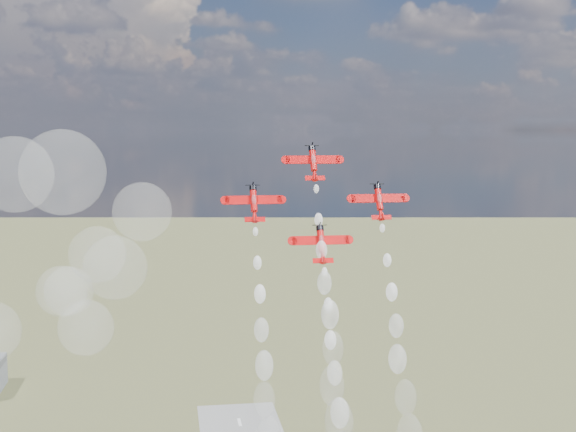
{
  "coord_description": "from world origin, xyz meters",
  "views": [
    {
      "loc": [
        -25.28,
        -158.25,
        108.48
      ],
      "look_at": [
        -1.14,
        1.42,
        91.17
      ],
      "focal_mm": 50.0,
      "sensor_mm": 36.0,
      "label": 1
    }
  ],
  "objects_px": {
    "plane_left": "(254,203)",
    "plane_right": "(379,201)",
    "plane_slot": "(321,243)",
    "plane_lead": "(313,162)"
  },
  "relations": [
    {
      "from": "plane_right",
      "to": "plane_slot",
      "type": "distance_m",
      "value": 15.84
    },
    {
      "from": "plane_right",
      "to": "plane_slot",
      "type": "bearing_deg",
      "value": -160.74
    },
    {
      "from": "plane_left",
      "to": "plane_right",
      "type": "bearing_deg",
      "value": 0.0
    },
    {
      "from": "plane_left",
      "to": "plane_right",
      "type": "height_order",
      "value": "same"
    },
    {
      "from": "plane_slot",
      "to": "plane_left",
      "type": "bearing_deg",
      "value": 160.74
    },
    {
      "from": "plane_left",
      "to": "plane_slot",
      "type": "relative_size",
      "value": 1.0
    },
    {
      "from": "plane_right",
      "to": "plane_slot",
      "type": "relative_size",
      "value": 1.0
    },
    {
      "from": "plane_left",
      "to": "plane_lead",
      "type": "bearing_deg",
      "value": 19.26
    },
    {
      "from": "plane_lead",
      "to": "plane_right",
      "type": "xyz_separation_m",
      "value": [
        12.98,
        -4.53,
        -7.87
      ]
    },
    {
      "from": "plane_left",
      "to": "plane_slot",
      "type": "distance_m",
      "value": 15.84
    }
  ]
}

